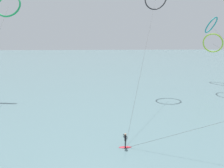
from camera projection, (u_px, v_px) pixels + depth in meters
The scene contains 5 objects.
sea_water at pixel (103, 60), 111.12m from camera, with size 400.00×200.00×0.08m, color slate.
surfer_crimson at pixel (125, 141), 22.72m from camera, with size 1.40×0.61×1.70m.
kite_emerald at pixel (8, 6), 42.61m from camera, with size 6.18×27.61×20.94m.
kite_teal at pixel (211, 25), 47.19m from camera, with size 5.05×34.53×16.69m.
kite_lime at pixel (213, 43), 56.73m from camera, with size 5.13×42.65×13.24m.
Camera 1 is at (-1.47, -4.44, 11.99)m, focal length 32.99 mm.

